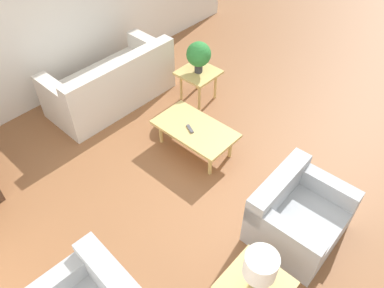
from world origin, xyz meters
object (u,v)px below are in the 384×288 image
coffee_table (195,130)px  sofa (112,85)px  armchair (296,215)px  potted_plant (199,55)px  table_lamp (260,267)px  side_table_lamp (255,288)px  side_table_plant (198,76)px

coffee_table → sofa: bearing=1.9°
armchair → coffee_table: armchair is taller
coffee_table → potted_plant: size_ratio=2.27×
table_lamp → side_table_lamp: bearing=180.0°
side_table_plant → side_table_lamp: 3.32m
side_table_plant → potted_plant: 0.36m
armchair → table_lamp: bearing=-172.1°
side_table_plant → potted_plant: bearing=90.0°
sofa → side_table_lamp: (-3.45, 1.20, 0.10)m
sofa → armchair: sofa is taller
side_table_plant → armchair: bearing=154.8°
sofa → potted_plant: size_ratio=4.01×
side_table_plant → potted_plant: size_ratio=1.16×
sofa → side_table_plant: (-0.91, -0.93, 0.10)m
armchair → table_lamp: (-0.16, 1.02, 0.52)m
sofa → table_lamp: 3.68m
armchair → side_table_lamp: bearing=-172.1°
side_table_lamp → table_lamp: table_lamp is taller
table_lamp → side_table_plant: bearing=-40.1°
sofa → side_table_plant: sofa is taller
side_table_plant → table_lamp: 3.34m
coffee_table → table_lamp: bearing=145.4°
sofa → armchair: bearing=87.6°
side_table_plant → side_table_lamp: same height
coffee_table → side_table_lamp: 2.22m
sofa → table_lamp: bearing=71.5°
potted_plant → table_lamp: 3.32m
armchair → side_table_plant: (2.38, -1.12, 0.14)m
coffee_table → table_lamp: size_ratio=2.37×
sofa → armchair: (-3.29, 0.18, -0.04)m
coffee_table → side_table_lamp: (-1.82, 1.26, 0.08)m
armchair → sofa: bearing=85.8°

